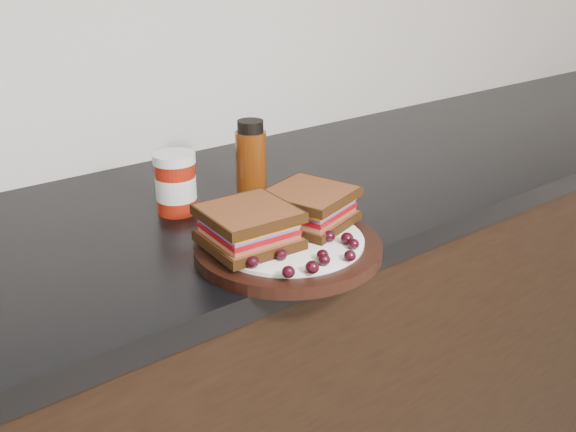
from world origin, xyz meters
name	(u,v)px	position (x,y,z in m)	size (l,w,h in m)	color
base_cabinets	(215,422)	(0.00, 1.70, 0.43)	(3.96, 0.58, 0.86)	black
countertop	(203,219)	(0.00, 1.70, 0.88)	(3.98, 0.60, 0.04)	black
plate	(288,247)	(0.01, 1.47, 0.91)	(0.28, 0.28, 0.02)	black
sandwich_left	(249,227)	(-0.05, 1.49, 0.95)	(0.12, 0.12, 0.06)	brown
sandwich_right	(310,207)	(0.07, 1.50, 0.95)	(0.12, 0.12, 0.06)	brown
grape_0	(253,262)	(-0.08, 1.43, 0.93)	(0.02, 0.02, 0.02)	black
grape_1	(281,254)	(-0.04, 1.42, 0.93)	(0.02, 0.02, 0.02)	black
grape_2	(288,272)	(-0.06, 1.38, 0.93)	(0.02, 0.02, 0.02)	black
grape_3	(312,267)	(-0.03, 1.37, 0.93)	(0.02, 0.02, 0.02)	black
grape_4	(324,260)	(0.00, 1.37, 0.93)	(0.02, 0.02, 0.02)	black
grape_5	(322,255)	(0.01, 1.39, 0.93)	(0.02, 0.02, 0.02)	black
grape_6	(350,256)	(0.03, 1.36, 0.93)	(0.02, 0.02, 0.02)	black
grape_7	(354,244)	(0.06, 1.39, 0.93)	(0.02, 0.02, 0.02)	black
grape_8	(347,238)	(0.07, 1.40, 0.93)	(0.02, 0.02, 0.02)	black
grape_9	(329,236)	(0.05, 1.43, 0.93)	(0.02, 0.02, 0.02)	black
grape_10	(336,223)	(0.09, 1.46, 0.93)	(0.02, 0.02, 0.02)	black
grape_11	(333,222)	(0.09, 1.46, 0.93)	(0.02, 0.02, 0.01)	black
grape_12	(319,218)	(0.08, 1.49, 0.93)	(0.02, 0.02, 0.02)	black
grape_13	(308,212)	(0.09, 1.52, 0.93)	(0.02, 0.02, 0.02)	black
grape_14	(238,230)	(-0.04, 1.53, 0.93)	(0.01, 0.01, 0.01)	black
grape_15	(248,231)	(-0.03, 1.51, 0.93)	(0.02, 0.02, 0.02)	black
grape_16	(238,238)	(-0.06, 1.50, 0.93)	(0.02, 0.02, 0.02)	black
grape_17	(240,244)	(-0.07, 1.48, 0.93)	(0.02, 0.02, 0.02)	black
grape_18	(238,255)	(-0.09, 1.46, 0.93)	(0.02, 0.02, 0.02)	black
grape_19	(240,228)	(-0.04, 1.53, 0.93)	(0.02, 0.02, 0.02)	black
grape_20	(247,241)	(-0.05, 1.49, 0.93)	(0.02, 0.02, 0.01)	black
grape_21	(251,243)	(-0.05, 1.48, 0.93)	(0.01, 0.01, 0.01)	black
condiment_jar	(176,183)	(-0.04, 1.71, 0.95)	(0.07, 0.07, 0.11)	maroon
oil_bottle	(251,162)	(0.09, 1.67, 0.97)	(0.05, 0.05, 0.15)	#522208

